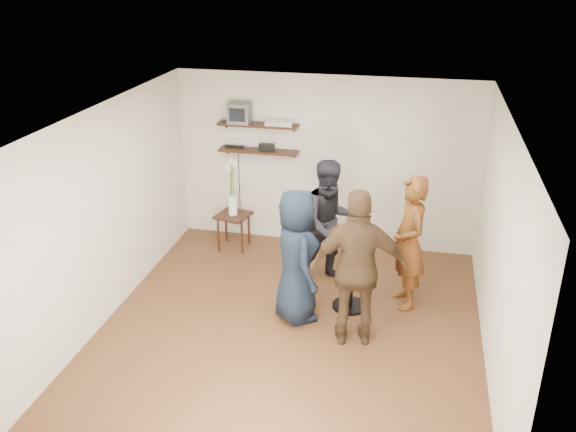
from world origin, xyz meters
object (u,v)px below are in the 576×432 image
object	(u,v)px
dvd_deck	(280,123)
person_dark	(330,223)
side_table	(233,220)
person_brown	(358,269)
drinks_table	(352,260)
person_plaid	(409,243)
person_navy	(296,256)
radio	(267,147)
crt_monitor	(240,113)

from	to	relation	value
dvd_deck	person_dark	size ratio (longest dim) A/B	0.23
side_table	person_brown	world-z (taller)	person_brown
drinks_table	person_plaid	bearing A→B (deg)	20.10
person_plaid	person_navy	distance (m)	1.44
radio	side_table	size ratio (longest dim) A/B	0.40
dvd_deck	person_brown	bearing A→B (deg)	-58.97
person_navy	crt_monitor	bearing A→B (deg)	1.97
crt_monitor	person_brown	distance (m)	3.35
radio	person_plaid	world-z (taller)	person_plaid
radio	person_dark	distance (m)	1.71
person_dark	dvd_deck	bearing A→B (deg)	100.02
radio	person_dark	bearing A→B (deg)	-43.64
side_table	person_brown	size ratio (longest dim) A/B	0.30
dvd_deck	drinks_table	xyz separation A→B (m)	(1.31, -1.71, -1.23)
drinks_table	person_dark	bearing A→B (deg)	120.65
radio	person_brown	world-z (taller)	person_brown
radio	drinks_table	world-z (taller)	radio
dvd_deck	side_table	world-z (taller)	dvd_deck
crt_monitor	radio	xyz separation A→B (m)	(0.40, 0.00, -0.50)
radio	person_brown	bearing A→B (deg)	-55.51
crt_monitor	radio	distance (m)	0.64
crt_monitor	dvd_deck	size ratio (longest dim) A/B	0.80
person_brown	dvd_deck	bearing A→B (deg)	-70.85
crt_monitor	dvd_deck	world-z (taller)	crt_monitor
person_navy	person_plaid	bearing A→B (deg)	-94.84
dvd_deck	person_plaid	size ratio (longest dim) A/B	0.23
radio	person_dark	size ratio (longest dim) A/B	0.13
person_plaid	person_dark	bearing A→B (deg)	-129.72
radio	person_brown	size ratio (longest dim) A/B	0.12
dvd_deck	person_brown	size ratio (longest dim) A/B	0.21
drinks_table	crt_monitor	bearing A→B (deg)	138.09
person_plaid	person_brown	world-z (taller)	person_brown
crt_monitor	person_brown	size ratio (longest dim) A/B	0.17
crt_monitor	side_table	bearing A→B (deg)	-96.41
person_navy	person_brown	xyz separation A→B (m)	(0.77, -0.35, 0.10)
dvd_deck	drinks_table	bearing A→B (deg)	-52.67
dvd_deck	crt_monitor	bearing A→B (deg)	180.00
radio	person_brown	xyz separation A→B (m)	(1.66, -2.42, -0.58)
crt_monitor	dvd_deck	bearing A→B (deg)	0.00
person_dark	radio	bearing A→B (deg)	105.71
dvd_deck	person_dark	xyz separation A→B (m)	(0.94, -1.09, -1.03)
crt_monitor	radio	bearing A→B (deg)	0.00
crt_monitor	drinks_table	distance (m)	2.90
crt_monitor	person_dark	size ratio (longest dim) A/B	0.18
radio	person_dark	xyz separation A→B (m)	(1.15, -1.09, -0.65)
side_table	person_dark	distance (m)	1.79
radio	dvd_deck	bearing A→B (deg)	0.00
person_dark	person_navy	bearing A→B (deg)	-135.43
drinks_table	person_plaid	xyz separation A→B (m)	(0.68, 0.25, 0.19)
drinks_table	person_plaid	size ratio (longest dim) A/B	0.60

